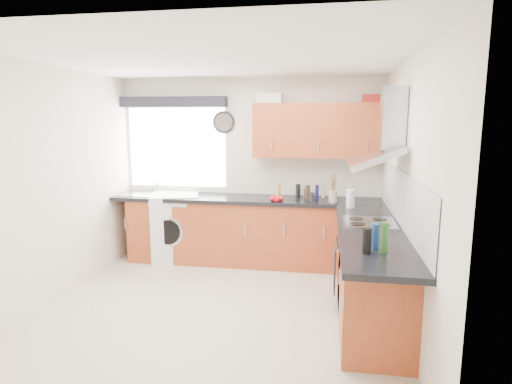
% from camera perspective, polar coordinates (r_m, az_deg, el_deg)
% --- Properties ---
extents(ground_plane, '(3.60, 3.60, 0.00)m').
position_cam_1_polar(ground_plane, '(4.60, -5.02, -15.36)').
color(ground_plane, beige).
extents(ceiling, '(3.60, 3.60, 0.02)m').
position_cam_1_polar(ceiling, '(4.21, -5.54, 17.24)').
color(ceiling, white).
rests_on(ceiling, wall_back).
extents(wall_back, '(3.60, 0.02, 2.50)m').
position_cam_1_polar(wall_back, '(5.97, -0.85, 3.00)').
color(wall_back, silver).
rests_on(wall_back, ground_plane).
extents(wall_front, '(3.60, 0.02, 2.50)m').
position_cam_1_polar(wall_front, '(2.57, -15.63, -6.35)').
color(wall_front, silver).
rests_on(wall_front, ground_plane).
extents(wall_left, '(0.02, 3.60, 2.50)m').
position_cam_1_polar(wall_left, '(5.00, -25.65, 0.74)').
color(wall_left, silver).
rests_on(wall_left, ground_plane).
extents(wall_right, '(0.02, 3.60, 2.50)m').
position_cam_1_polar(wall_right, '(4.15, 19.52, -0.50)').
color(wall_right, silver).
rests_on(wall_right, ground_plane).
extents(window, '(1.40, 0.02, 1.10)m').
position_cam_1_polar(window, '(6.21, -10.50, 5.88)').
color(window, silver).
rests_on(window, wall_back).
extents(window_blind, '(1.50, 0.18, 0.14)m').
position_cam_1_polar(window_blind, '(6.11, -10.98, 11.72)').
color(window_blind, black).
rests_on(window_blind, wall_back).
extents(splashback, '(0.01, 3.00, 0.54)m').
position_cam_1_polar(splashback, '(4.45, 18.69, -0.71)').
color(splashback, white).
rests_on(splashback, wall_right).
extents(base_cab_back, '(3.00, 0.58, 0.86)m').
position_cam_1_polar(base_cab_back, '(5.86, -2.31, -5.30)').
color(base_cab_back, brown).
rests_on(base_cab_back, ground_plane).
extents(base_cab_corner, '(0.60, 0.60, 0.86)m').
position_cam_1_polar(base_cab_corner, '(5.75, 13.56, -5.87)').
color(base_cab_corner, brown).
rests_on(base_cab_corner, ground_plane).
extents(base_cab_right, '(0.58, 2.10, 0.86)m').
position_cam_1_polar(base_cab_right, '(4.46, 14.86, -10.47)').
color(base_cab_right, brown).
rests_on(base_cab_right, ground_plane).
extents(worktop_back, '(3.60, 0.62, 0.05)m').
position_cam_1_polar(worktop_back, '(5.73, -1.38, -0.97)').
color(worktop_back, black).
rests_on(worktop_back, base_cab_back).
extents(worktop_right, '(0.62, 2.42, 0.05)m').
position_cam_1_polar(worktop_right, '(4.19, 15.17, -5.31)').
color(worktop_right, black).
rests_on(worktop_right, base_cab_right).
extents(sink, '(0.84, 0.46, 0.10)m').
position_cam_1_polar(sink, '(6.11, -13.73, 0.04)').
color(sink, '#A3ABB6').
rests_on(sink, worktop_back).
extents(oven, '(0.56, 0.58, 0.85)m').
position_cam_1_polar(oven, '(4.61, 14.56, -9.89)').
color(oven, black).
rests_on(oven, ground_plane).
extents(hob_plate, '(0.52, 0.52, 0.01)m').
position_cam_1_polar(hob_plate, '(4.47, 14.83, -3.93)').
color(hob_plate, '#A3ABB6').
rests_on(hob_plate, worktop_right).
extents(extractor_hood, '(0.52, 0.78, 0.66)m').
position_cam_1_polar(extractor_hood, '(4.36, 16.63, 7.00)').
color(extractor_hood, '#A3ABB6').
rests_on(extractor_hood, wall_right).
extents(upper_cabinets, '(1.70, 0.35, 0.70)m').
position_cam_1_polar(upper_cabinets, '(5.66, 8.41, 8.12)').
color(upper_cabinets, brown).
rests_on(upper_cabinets, wall_back).
extents(washing_machine, '(0.77, 0.75, 0.92)m').
position_cam_1_polar(washing_machine, '(6.11, -10.61, -4.54)').
color(washing_machine, silver).
rests_on(washing_machine, ground_plane).
extents(wall_clock, '(0.31, 0.04, 0.31)m').
position_cam_1_polar(wall_clock, '(5.96, -4.37, 9.26)').
color(wall_clock, black).
rests_on(wall_clock, wall_back).
extents(casserole, '(0.34, 0.26, 0.13)m').
position_cam_1_polar(casserole, '(5.81, 1.96, 12.37)').
color(casserole, silver).
rests_on(casserole, upper_cabinets).
extents(storage_box, '(0.24, 0.21, 0.10)m').
position_cam_1_polar(storage_box, '(5.78, 15.13, 11.91)').
color(storage_box, red).
rests_on(storage_box, upper_cabinets).
extents(utensil_pot, '(0.13, 0.13, 0.15)m').
position_cam_1_polar(utensil_pot, '(5.46, 10.24, -0.59)').
color(utensil_pot, gray).
rests_on(utensil_pot, worktop_back).
extents(kitchen_roll, '(0.10, 0.10, 0.22)m').
position_cam_1_polar(kitchen_roll, '(5.17, 12.49, -0.87)').
color(kitchen_roll, silver).
rests_on(kitchen_roll, worktop_right).
extents(tomato_cluster, '(0.20, 0.20, 0.07)m').
position_cam_1_polar(tomato_cluster, '(5.46, 2.76, -0.87)').
color(tomato_cluster, red).
rests_on(tomato_cluster, worktop_back).
extents(jar_0, '(0.05, 0.05, 0.19)m').
position_cam_1_polar(jar_0, '(5.62, 8.13, -0.03)').
color(jar_0, '#131443').
rests_on(jar_0, worktop_back).
extents(jar_1, '(0.06, 0.06, 0.17)m').
position_cam_1_polar(jar_1, '(5.79, 5.61, 0.21)').
color(jar_1, black).
rests_on(jar_1, worktop_back).
extents(jar_2, '(0.06, 0.06, 0.19)m').
position_cam_1_polar(jar_2, '(5.56, 6.90, -0.10)').
color(jar_2, '#31241B').
rests_on(jar_2, worktop_back).
extents(jar_3, '(0.07, 0.07, 0.12)m').
position_cam_1_polar(jar_3, '(5.73, 6.74, -0.17)').
color(jar_3, '#352B1D').
rests_on(jar_3, worktop_back).
extents(jar_4, '(0.06, 0.06, 0.22)m').
position_cam_1_polar(jar_4, '(5.55, 2.99, 0.09)').
color(jar_4, '#A27F38').
rests_on(jar_4, worktop_back).
extents(jar_5, '(0.07, 0.07, 0.11)m').
position_cam_1_polar(jar_5, '(5.49, 7.45, -0.65)').
color(jar_5, black).
rests_on(jar_5, worktop_back).
extents(jar_6, '(0.04, 0.04, 0.11)m').
position_cam_1_polar(jar_6, '(5.58, 10.08, -0.56)').
color(jar_6, '#9C9585').
rests_on(jar_6, worktop_back).
extents(jar_7, '(0.05, 0.05, 0.22)m').
position_cam_1_polar(jar_7, '(5.74, 8.97, 0.27)').
color(jar_7, beige).
rests_on(jar_7, worktop_back).
extents(bottle_0, '(0.06, 0.06, 0.24)m').
position_cam_1_polar(bottle_0, '(3.50, 16.76, -5.84)').
color(bottle_0, '#24541E').
rests_on(bottle_0, worktop_right).
extents(bottle_1, '(0.07, 0.07, 0.21)m').
position_cam_1_polar(bottle_1, '(3.58, 15.57, -5.74)').
color(bottle_1, navy).
rests_on(bottle_1, worktop_right).
extents(bottle_2, '(0.06, 0.06, 0.15)m').
position_cam_1_polar(bottle_2, '(3.71, 14.43, -5.62)').
color(bottle_2, brown).
rests_on(bottle_2, worktop_right).
extents(bottle_3, '(0.07, 0.07, 0.20)m').
position_cam_1_polar(bottle_3, '(3.45, 14.56, -6.32)').
color(bottle_3, black).
rests_on(bottle_3, worktop_right).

